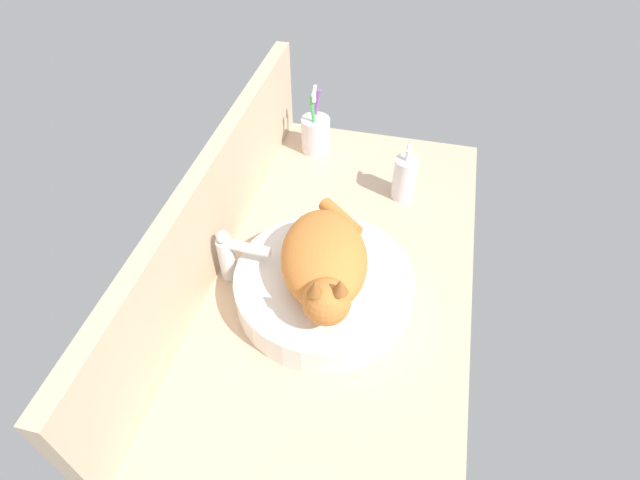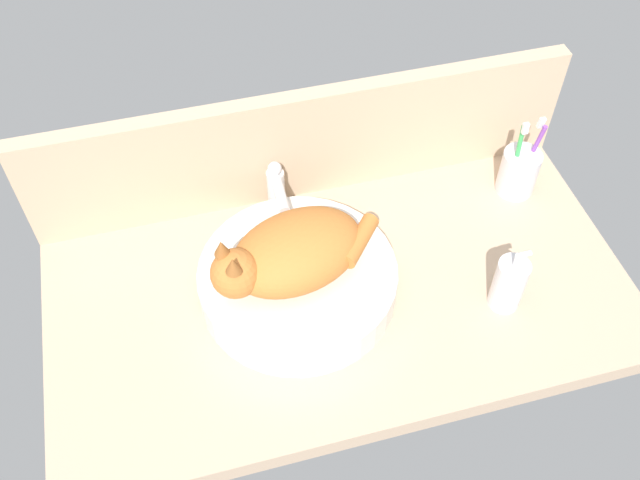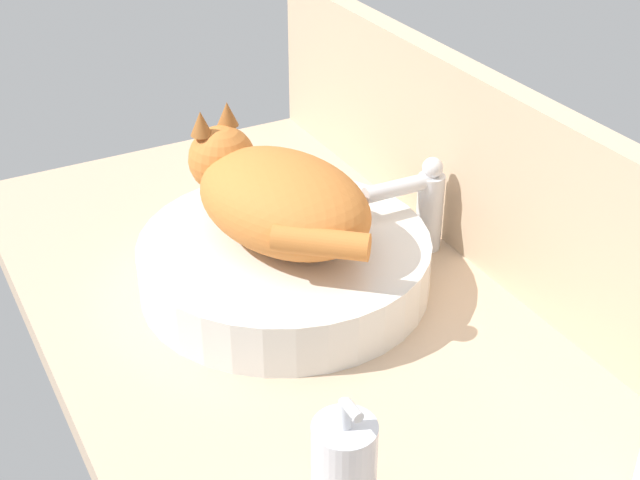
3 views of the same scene
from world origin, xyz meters
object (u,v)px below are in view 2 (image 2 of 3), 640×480
object	(u,v)px
cat	(290,254)
sink_basin	(298,281)
faucet	(277,190)
soap_dispenser	(509,284)
toothbrush_cup	(519,171)

from	to	relation	value
cat	sink_basin	bearing A→B (deg)	18.55
sink_basin	faucet	distance (cm)	20.69
faucet	soap_dispenser	size ratio (longest dim) A/B	0.93
soap_dispenser	toothbrush_cup	bearing A→B (deg)	61.36
cat	toothbrush_cup	size ratio (longest dim) A/B	1.71
cat	faucet	bearing A→B (deg)	84.34
sink_basin	toothbrush_cup	world-z (taller)	toothbrush_cup
cat	faucet	world-z (taller)	cat
sink_basin	soap_dispenser	distance (cm)	38.72
sink_basin	cat	distance (cm)	9.29
cat	faucet	xyz separation A→B (cm)	(2.06, 20.75, -5.31)
soap_dispenser	cat	bearing A→B (deg)	162.70
sink_basin	soap_dispenser	size ratio (longest dim) A/B	2.52
cat	faucet	distance (cm)	21.52
faucet	toothbrush_cup	xyz separation A→B (cm)	(50.41, -5.99, -2.04)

